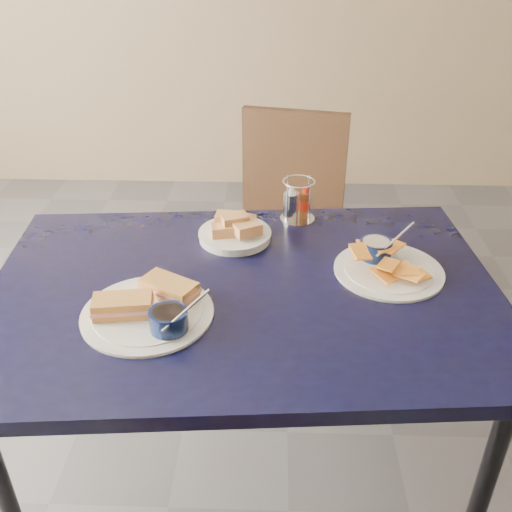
{
  "coord_description": "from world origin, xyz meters",
  "views": [
    {
      "loc": [
        -0.06,
        -1.1,
        1.59
      ],
      "look_at": [
        -0.11,
        0.17,
        0.82
      ],
      "focal_mm": 40.0,
      "sensor_mm": 36.0,
      "label": 1
    }
  ],
  "objects_px": {
    "dining_table": "(244,305)",
    "condiment_caddy": "(296,203)",
    "bread_basket": "(235,231)",
    "sandwich_plate": "(151,307)",
    "plantain_plate": "(385,263)",
    "chair_far": "(284,210)"
  },
  "relations": [
    {
      "from": "plantain_plate",
      "to": "bread_basket",
      "type": "relative_size",
      "value": 1.39
    },
    {
      "from": "dining_table",
      "to": "sandwich_plate",
      "type": "xyz_separation_m",
      "value": [
        -0.22,
        -0.13,
        0.08
      ]
    },
    {
      "from": "dining_table",
      "to": "condiment_caddy",
      "type": "bearing_deg",
      "value": 69.39
    },
    {
      "from": "dining_table",
      "to": "bread_basket",
      "type": "xyz_separation_m",
      "value": [
        -0.04,
        0.25,
        0.09
      ]
    },
    {
      "from": "chair_far",
      "to": "bread_basket",
      "type": "xyz_separation_m",
      "value": [
        -0.16,
        -0.65,
        0.25
      ]
    },
    {
      "from": "sandwich_plate",
      "to": "plantain_plate",
      "type": "relative_size",
      "value": 1.1
    },
    {
      "from": "sandwich_plate",
      "to": "plantain_plate",
      "type": "distance_m",
      "value": 0.64
    },
    {
      "from": "bread_basket",
      "to": "chair_far",
      "type": "bearing_deg",
      "value": 76.31
    },
    {
      "from": "chair_far",
      "to": "bread_basket",
      "type": "bearing_deg",
      "value": -103.69
    },
    {
      "from": "sandwich_plate",
      "to": "bread_basket",
      "type": "xyz_separation_m",
      "value": [
        0.18,
        0.38,
        0.0
      ]
    },
    {
      "from": "dining_table",
      "to": "condiment_caddy",
      "type": "distance_m",
      "value": 0.43
    },
    {
      "from": "bread_basket",
      "to": "sandwich_plate",
      "type": "bearing_deg",
      "value": -115.15
    },
    {
      "from": "plantain_plate",
      "to": "dining_table",
      "type": "bearing_deg",
      "value": -165.12
    },
    {
      "from": "plantain_plate",
      "to": "bread_basket",
      "type": "bearing_deg",
      "value": 160.09
    },
    {
      "from": "dining_table",
      "to": "condiment_caddy",
      "type": "height_order",
      "value": "condiment_caddy"
    },
    {
      "from": "plantain_plate",
      "to": "chair_far",
      "type": "bearing_deg",
      "value": 108.12
    },
    {
      "from": "bread_basket",
      "to": "dining_table",
      "type": "bearing_deg",
      "value": -81.12
    },
    {
      "from": "condiment_caddy",
      "to": "chair_far",
      "type": "bearing_deg",
      "value": 93.03
    },
    {
      "from": "sandwich_plate",
      "to": "bread_basket",
      "type": "relative_size",
      "value": 1.53
    },
    {
      "from": "sandwich_plate",
      "to": "condiment_caddy",
      "type": "height_order",
      "value": "condiment_caddy"
    },
    {
      "from": "plantain_plate",
      "to": "sandwich_plate",
      "type": "bearing_deg",
      "value": -158.97
    },
    {
      "from": "sandwich_plate",
      "to": "plantain_plate",
      "type": "bearing_deg",
      "value": 21.03
    }
  ]
}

